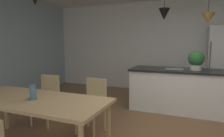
{
  "coord_description": "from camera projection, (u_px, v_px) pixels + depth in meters",
  "views": [
    {
      "loc": [
        0.27,
        -2.75,
        1.44
      ],
      "look_at": [
        -1.05,
        0.51,
        0.99
      ],
      "focal_mm": 31.04,
      "sensor_mm": 36.0,
      "label": 1
    }
  ],
  "objects": [
    {
      "name": "refrigerator",
      "position": [
        221.0,
        64.0,
        4.95
      ],
      "size": [
        0.64,
        0.67,
        1.88
      ],
      "color": "silver",
      "rests_on": "ground_plane"
    },
    {
      "name": "chair_far_left",
      "position": [
        46.0,
        98.0,
        3.5
      ],
      "size": [
        0.43,
        0.43,
        0.87
      ],
      "color": "tan",
      "rests_on": "ground_plane"
    },
    {
      "name": "dining_table",
      "position": [
        33.0,
        103.0,
        2.57
      ],
      "size": [
        2.06,
        0.86,
        0.72
      ],
      "color": "tan",
      "rests_on": "ground_plane"
    },
    {
      "name": "chair_far_right",
      "position": [
        92.0,
        103.0,
        3.15
      ],
      "size": [
        0.44,
        0.44,
        0.87
      ],
      "color": "tan",
      "rests_on": "ground_plane"
    },
    {
      "name": "pendant_over_island_main",
      "position": [
        164.0,
        14.0,
        4.12
      ],
      "size": [
        0.24,
        0.24,
        0.75
      ],
      "color": "black"
    },
    {
      "name": "wall_back_kitchen",
      "position": [
        181.0,
        47.0,
        5.64
      ],
      "size": [
        10.0,
        0.12,
        2.7
      ],
      "primitive_type": "cube",
      "color": "white",
      "rests_on": "ground_plane"
    },
    {
      "name": "vase_on_dining_table",
      "position": [
        33.0,
        92.0,
        2.49
      ],
      "size": [
        0.08,
        0.08,
        0.19
      ],
      "color": "slate",
      "rests_on": "dining_table"
    },
    {
      "name": "kitchen_island",
      "position": [
        182.0,
        90.0,
        4.16
      ],
      "size": [
        2.18,
        0.85,
        0.91
      ],
      "color": "white",
      "rests_on": "ground_plane"
    },
    {
      "name": "potted_plant_on_island",
      "position": [
        196.0,
        60.0,
        3.98
      ],
      "size": [
        0.32,
        0.32,
        0.4
      ],
      "color": "beige",
      "rests_on": "kitchen_island"
    },
    {
      "name": "pendant_over_island_aux",
      "position": [
        208.0,
        18.0,
        3.82
      ],
      "size": [
        0.24,
        0.24,
        0.86
      ],
      "color": "black"
    }
  ]
}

